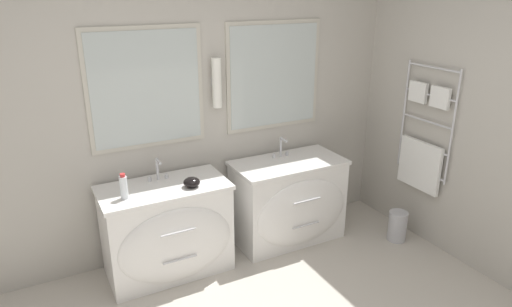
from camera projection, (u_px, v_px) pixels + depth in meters
The scene contains 9 objects.
wall_back at pixel (183, 107), 3.82m from camera, with size 5.61×0.16×2.60m.
wall_right at pixel (456, 110), 3.81m from camera, with size 0.13×3.87×2.60m.
vanity_left at pixel (168, 230), 3.71m from camera, with size 1.02×0.59×0.78m.
vanity_right at pixel (289, 201), 4.22m from camera, with size 1.02×0.59×0.78m.
faucet_left at pixel (158, 170), 3.68m from camera, with size 0.17×0.12×0.19m.
faucet_right at pixel (281, 148), 4.19m from camera, with size 0.17×0.12×0.19m.
toiletry_bottle at pixel (124, 187), 3.36m from camera, with size 0.06×0.06×0.20m.
amenity_bowl at pixel (192, 182), 3.58m from camera, with size 0.13×0.13×0.08m.
waste_bin at pixel (397, 225), 4.28m from camera, with size 0.18×0.18×0.29m.
Camera 1 is at (-1.18, -1.63, 2.27)m, focal length 32.00 mm.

